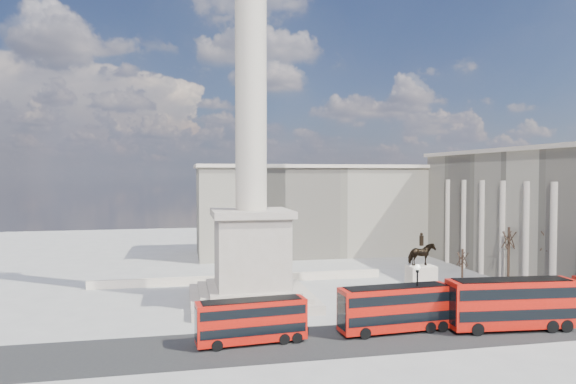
# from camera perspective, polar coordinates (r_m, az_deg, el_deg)

# --- Properties ---
(ground) EXTENTS (180.00, 180.00, 0.00)m
(ground) POSITION_cam_1_polar(r_m,az_deg,el_deg) (56.24, -3.38, -13.38)
(ground) COLOR #97958F
(ground) RESTS_ON ground
(asphalt_road) EXTENTS (120.00, 9.00, 0.01)m
(asphalt_road) POSITION_cam_1_polar(r_m,az_deg,el_deg) (47.89, 4.63, -16.15)
(asphalt_road) COLOR #272727
(asphalt_road) RESTS_ON ground
(nelsons_column) EXTENTS (14.00, 14.00, 49.85)m
(nelsons_column) POSITION_cam_1_polar(r_m,az_deg,el_deg) (59.20, -4.11, 0.06)
(nelsons_column) COLOR #A49789
(nelsons_column) RESTS_ON ground
(balustrade_wall) EXTENTS (40.00, 0.60, 1.10)m
(balustrade_wall) POSITION_cam_1_polar(r_m,az_deg,el_deg) (71.55, -5.28, -9.58)
(balustrade_wall) COLOR beige
(balustrade_wall) RESTS_ON ground
(building_east) EXTENTS (19.00, 46.00, 18.60)m
(building_east) POSITION_cam_1_polar(r_m,az_deg,el_deg) (82.95, 27.89, -2.09)
(building_east) COLOR #AFA790
(building_east) RESTS_ON ground
(building_northeast) EXTENTS (51.00, 17.00, 16.60)m
(building_northeast) POSITION_cam_1_polar(r_m,az_deg,el_deg) (97.93, 4.79, -1.85)
(building_northeast) COLOR #AFA790
(building_northeast) RESTS_ON ground
(red_bus_a) EXTENTS (9.82, 3.07, 3.92)m
(red_bus_a) POSITION_cam_1_polar(r_m,az_deg,el_deg) (46.48, -4.00, -14.07)
(red_bus_a) COLOR #B31209
(red_bus_a) RESTS_ON ground
(red_bus_b) EXTENTS (10.98, 3.20, 4.40)m
(red_bus_b) POSITION_cam_1_polar(r_m,az_deg,el_deg) (50.50, 11.91, -12.51)
(red_bus_b) COLOR #B31209
(red_bus_b) RESTS_ON ground
(red_bus_c) EXTENTS (12.31, 3.79, 4.92)m
(red_bus_c) POSITION_cam_1_polar(r_m,az_deg,el_deg) (54.40, 23.61, -11.28)
(red_bus_c) COLOR #B31209
(red_bus_c) RESTS_ON ground
(victorian_lamp) EXTENTS (0.55, 0.55, 6.45)m
(victorian_lamp) POSITION_cam_1_polar(r_m,az_deg,el_deg) (50.59, 14.17, -10.76)
(victorian_lamp) COLOR black
(victorian_lamp) RESTS_ON ground
(equestrian_statue) EXTENTS (3.90, 2.92, 8.14)m
(equestrian_statue) POSITION_cam_1_polar(r_m,az_deg,el_deg) (62.26, 14.58, -9.26)
(equestrian_statue) COLOR beige
(equestrian_statue) RESTS_ON ground
(bare_tree_near) EXTENTS (2.03, 2.03, 8.89)m
(bare_tree_near) POSITION_cam_1_polar(r_m,az_deg,el_deg) (71.57, 27.00, -4.56)
(bare_tree_near) COLOR #332319
(bare_tree_near) RESTS_ON ground
(bare_tree_mid) EXTENTS (1.59, 1.59, 6.03)m
(bare_tree_mid) POSITION_cam_1_polar(r_m,az_deg,el_deg) (66.85, 18.81, -6.85)
(bare_tree_mid) COLOR #332319
(bare_tree_mid) RESTS_ON ground
(bare_tree_far) EXTENTS (2.00, 2.00, 8.18)m
(bare_tree_far) POSITION_cam_1_polar(r_m,az_deg,el_deg) (75.21, 23.33, -4.62)
(bare_tree_far) COLOR #332319
(bare_tree_far) RESTS_ON ground
(pedestrian_walking) EXTENTS (0.73, 0.51, 1.89)m
(pedestrian_walking) POSITION_cam_1_polar(r_m,az_deg,el_deg) (59.54, 23.47, -11.74)
(pedestrian_walking) COLOR #232824
(pedestrian_walking) RESTS_ON ground
(pedestrian_standing) EXTENTS (0.98, 0.84, 1.76)m
(pedestrian_standing) POSITION_cam_1_polar(r_m,az_deg,el_deg) (63.48, 21.60, -10.91)
(pedestrian_standing) COLOR #232824
(pedestrian_standing) RESTS_ON ground
(pedestrian_crossing) EXTENTS (0.87, 1.09, 1.73)m
(pedestrian_crossing) POSITION_cam_1_polar(r_m,az_deg,el_deg) (52.61, 9.08, -13.51)
(pedestrian_crossing) COLOR #232824
(pedestrian_crossing) RESTS_ON ground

